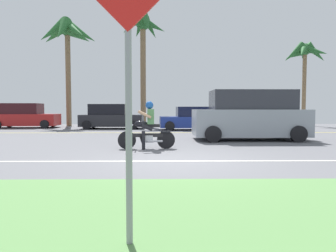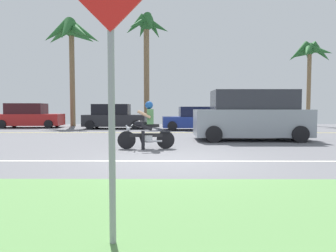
{
  "view_description": "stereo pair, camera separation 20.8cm",
  "coord_description": "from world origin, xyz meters",
  "px_view_note": "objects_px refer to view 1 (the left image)",
  "views": [
    {
      "loc": [
        -0.43,
        -7.4,
        1.28
      ],
      "look_at": [
        -0.29,
        2.88,
        0.7
      ],
      "focal_mm": 32.33,
      "sensor_mm": 36.0,
      "label": 1
    },
    {
      "loc": [
        -0.23,
        -7.4,
        1.28
      ],
      "look_at": [
        -0.29,
        2.88,
        0.7
      ],
      "focal_mm": 32.33,
      "sensor_mm": 36.0,
      "label": 2
    }
  ],
  "objects_px": {
    "parked_car_1": "(111,117)",
    "parked_car_3": "(260,118)",
    "parked_car_2": "(192,119)",
    "motorcyclist": "(147,129)",
    "suv_nearby": "(250,116)",
    "street_sign": "(128,77)",
    "palm_tree_2": "(68,36)",
    "palm_tree_1": "(143,34)",
    "parked_car_0": "(25,116)",
    "palm_tree_0": "(305,56)"
  },
  "relations": [
    {
      "from": "parked_car_1",
      "to": "parked_car_3",
      "type": "xyz_separation_m",
      "value": [
        9.63,
        -0.4,
        -0.03
      ]
    },
    {
      "from": "parked_car_2",
      "to": "motorcyclist",
      "type": "bearing_deg",
      "value": -104.46
    },
    {
      "from": "suv_nearby",
      "to": "street_sign",
      "type": "bearing_deg",
      "value": -111.7
    },
    {
      "from": "palm_tree_2",
      "to": "street_sign",
      "type": "relative_size",
      "value": 3.07
    },
    {
      "from": "suv_nearby",
      "to": "palm_tree_1",
      "type": "relative_size",
      "value": 0.57
    },
    {
      "from": "motorcyclist",
      "to": "palm_tree_2",
      "type": "bearing_deg",
      "value": 116.66
    },
    {
      "from": "suv_nearby",
      "to": "parked_car_0",
      "type": "relative_size",
      "value": 1.11
    },
    {
      "from": "suv_nearby",
      "to": "palm_tree_0",
      "type": "xyz_separation_m",
      "value": [
        7.17,
        10.71,
        4.32
      ]
    },
    {
      "from": "suv_nearby",
      "to": "parked_car_1",
      "type": "height_order",
      "value": "suv_nearby"
    },
    {
      "from": "parked_car_1",
      "to": "parked_car_3",
      "type": "distance_m",
      "value": 9.64
    },
    {
      "from": "parked_car_0",
      "to": "palm_tree_1",
      "type": "distance_m",
      "value": 10.22
    },
    {
      "from": "parked_car_0",
      "to": "parked_car_1",
      "type": "bearing_deg",
      "value": -8.78
    },
    {
      "from": "palm_tree_1",
      "to": "parked_car_3",
      "type": "bearing_deg",
      "value": -25.38
    },
    {
      "from": "motorcyclist",
      "to": "palm_tree_1",
      "type": "height_order",
      "value": "palm_tree_1"
    },
    {
      "from": "parked_car_1",
      "to": "palm_tree_2",
      "type": "bearing_deg",
      "value": 141.15
    },
    {
      "from": "palm_tree_2",
      "to": "street_sign",
      "type": "bearing_deg",
      "value": -71.31
    },
    {
      "from": "parked_car_0",
      "to": "street_sign",
      "type": "distance_m",
      "value": 20.12
    },
    {
      "from": "suv_nearby",
      "to": "palm_tree_2",
      "type": "height_order",
      "value": "palm_tree_2"
    },
    {
      "from": "palm_tree_1",
      "to": "parked_car_2",
      "type": "bearing_deg",
      "value": -53.85
    },
    {
      "from": "palm_tree_0",
      "to": "parked_car_1",
      "type": "bearing_deg",
      "value": -166.43
    },
    {
      "from": "palm_tree_1",
      "to": "palm_tree_0",
      "type": "bearing_deg",
      "value": 0.65
    },
    {
      "from": "motorcyclist",
      "to": "suv_nearby",
      "type": "bearing_deg",
      "value": 34.04
    },
    {
      "from": "palm_tree_0",
      "to": "palm_tree_2",
      "type": "height_order",
      "value": "palm_tree_2"
    },
    {
      "from": "parked_car_0",
      "to": "parked_car_3",
      "type": "xyz_separation_m",
      "value": [
        15.61,
        -1.33,
        -0.06
      ]
    },
    {
      "from": "street_sign",
      "to": "motorcyclist",
      "type": "bearing_deg",
      "value": 91.85
    },
    {
      "from": "parked_car_1",
      "to": "palm_tree_1",
      "type": "bearing_deg",
      "value": 60.21
    },
    {
      "from": "palm_tree_1",
      "to": "street_sign",
      "type": "distance_m",
      "value": 20.99
    },
    {
      "from": "motorcyclist",
      "to": "suv_nearby",
      "type": "relative_size",
      "value": 0.38
    },
    {
      "from": "parked_car_2",
      "to": "palm_tree_0",
      "type": "xyz_separation_m",
      "value": [
        8.98,
        4.65,
        4.64
      ]
    },
    {
      "from": "palm_tree_1",
      "to": "street_sign",
      "type": "relative_size",
      "value": 3.26
    },
    {
      "from": "parked_car_1",
      "to": "parked_car_3",
      "type": "relative_size",
      "value": 0.96
    },
    {
      "from": "palm_tree_0",
      "to": "palm_tree_2",
      "type": "bearing_deg",
      "value": -178.38
    },
    {
      "from": "suv_nearby",
      "to": "palm_tree_1",
      "type": "bearing_deg",
      "value": 115.77
    },
    {
      "from": "parked_car_0",
      "to": "palm_tree_0",
      "type": "distance_m",
      "value": 20.79
    },
    {
      "from": "motorcyclist",
      "to": "palm_tree_1",
      "type": "distance_m",
      "value": 14.75
    },
    {
      "from": "parked_car_2",
      "to": "street_sign",
      "type": "distance_m",
      "value": 15.92
    },
    {
      "from": "parked_car_0",
      "to": "parked_car_2",
      "type": "relative_size",
      "value": 1.1
    },
    {
      "from": "motorcyclist",
      "to": "parked_car_0",
      "type": "relative_size",
      "value": 0.43
    },
    {
      "from": "motorcyclist",
      "to": "parked_car_3",
      "type": "distance_m",
      "value": 11.77
    },
    {
      "from": "motorcyclist",
      "to": "parked_car_3",
      "type": "relative_size",
      "value": 0.43
    },
    {
      "from": "parked_car_3",
      "to": "palm_tree_1",
      "type": "xyz_separation_m",
      "value": [
        -7.76,
        3.68,
        6.15
      ]
    },
    {
      "from": "motorcyclist",
      "to": "street_sign",
      "type": "bearing_deg",
      "value": -88.15
    },
    {
      "from": "parked_car_1",
      "to": "palm_tree_2",
      "type": "xyz_separation_m",
      "value": [
        -3.62,
        2.91,
        5.85
      ]
    },
    {
      "from": "palm_tree_0",
      "to": "palm_tree_2",
      "type": "relative_size",
      "value": 0.81
    },
    {
      "from": "palm_tree_2",
      "to": "parked_car_0",
      "type": "bearing_deg",
      "value": -139.94
    },
    {
      "from": "suv_nearby",
      "to": "parked_car_3",
      "type": "xyz_separation_m",
      "value": [
        2.65,
        6.9,
        -0.28
      ]
    },
    {
      "from": "palm_tree_2",
      "to": "palm_tree_0",
      "type": "bearing_deg",
      "value": 1.62
    },
    {
      "from": "motorcyclist",
      "to": "street_sign",
      "type": "xyz_separation_m",
      "value": [
        0.22,
        -6.94,
        0.92
      ]
    },
    {
      "from": "parked_car_0",
      "to": "parked_car_1",
      "type": "relative_size",
      "value": 1.06
    },
    {
      "from": "parked_car_3",
      "to": "palm_tree_0",
      "type": "xyz_separation_m",
      "value": [
        4.52,
        3.82,
        4.6
      ]
    }
  ]
}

